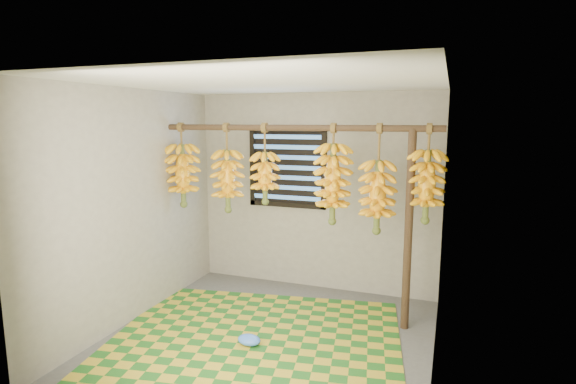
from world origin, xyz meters
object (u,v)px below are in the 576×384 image
at_px(banana_bunch_b, 228,181).
at_px(banana_bunch_e, 377,197).
at_px(banana_bunch_d, 333,184).
at_px(banana_bunch_f, 427,186).
at_px(plastic_bag, 249,340).
at_px(woven_mat, 255,339).
at_px(banana_bunch_c, 265,178).
at_px(banana_bunch_a, 183,175).
at_px(support_post, 408,232).

height_order(banana_bunch_b, banana_bunch_e, same).
height_order(banana_bunch_d, banana_bunch_f, same).
xyz_separation_m(plastic_bag, banana_bunch_d, (0.55, 0.87, 1.38)).
distance_m(banana_bunch_e, banana_bunch_f, 0.48).
distance_m(woven_mat, plastic_bag, 0.14).
height_order(banana_bunch_c, banana_bunch_e, same).
relative_size(banana_bunch_a, banana_bunch_d, 0.94).
distance_m(woven_mat, banana_bunch_f, 2.19).
xyz_separation_m(woven_mat, plastic_bag, (-0.00, -0.13, 0.05)).
height_order(banana_bunch_a, banana_bunch_c, same).
height_order(banana_bunch_b, banana_bunch_c, same).
bearing_deg(banana_bunch_f, banana_bunch_a, 180.00).
relative_size(banana_bunch_d, banana_bunch_e, 0.94).
xyz_separation_m(plastic_bag, banana_bunch_e, (1.01, 0.87, 1.27)).
bearing_deg(support_post, plastic_bag, -146.58).
height_order(banana_bunch_e, banana_bunch_f, same).
xyz_separation_m(banana_bunch_a, banana_bunch_c, (1.03, -0.00, 0.02)).
xyz_separation_m(banana_bunch_c, banana_bunch_d, (0.75, 0.00, -0.03)).
height_order(banana_bunch_b, banana_bunch_f, same).
bearing_deg(banana_bunch_a, banana_bunch_c, -0.00).
bearing_deg(banana_bunch_d, woven_mat, -126.66).
bearing_deg(banana_bunch_e, banana_bunch_a, 180.00).
distance_m(woven_mat, banana_bunch_b, 1.72).
bearing_deg(banana_bunch_b, banana_bunch_a, 180.00).
relative_size(plastic_bag, banana_bunch_b, 0.23).
bearing_deg(banana_bunch_b, plastic_bag, -53.35).
height_order(plastic_bag, banana_bunch_e, banana_bunch_e).
xyz_separation_m(woven_mat, banana_bunch_d, (0.55, 0.74, 1.43)).
bearing_deg(support_post, banana_bunch_e, -180.00).
bearing_deg(banana_bunch_c, banana_bunch_f, 0.00).
xyz_separation_m(plastic_bag, banana_bunch_b, (-0.65, 0.87, 1.35)).
bearing_deg(woven_mat, support_post, 29.28).
relative_size(support_post, woven_mat, 0.73).
bearing_deg(banana_bunch_f, banana_bunch_b, 180.00).
bearing_deg(plastic_bag, banana_bunch_a, 144.63).
xyz_separation_m(support_post, woven_mat, (-1.32, -0.74, -0.99)).
bearing_deg(banana_bunch_e, banana_bunch_c, 180.00).
height_order(banana_bunch_a, banana_bunch_b, same).
xyz_separation_m(banana_bunch_e, banana_bunch_f, (0.46, 0.00, 0.13)).
relative_size(woven_mat, banana_bunch_d, 2.66).
xyz_separation_m(banana_bunch_b, banana_bunch_f, (2.12, 0.00, 0.05)).
xyz_separation_m(support_post, banana_bunch_f, (0.15, 0.00, 0.46)).
distance_m(banana_bunch_a, banana_bunch_c, 1.03).
distance_m(banana_bunch_b, banana_bunch_e, 1.66).
xyz_separation_m(support_post, banana_bunch_b, (-1.97, 0.00, 0.41)).
bearing_deg(banana_bunch_c, woven_mat, -74.86).
bearing_deg(banana_bunch_f, plastic_bag, -149.35).
height_order(banana_bunch_c, banana_bunch_d, same).
height_order(banana_bunch_d, banana_bunch_e, same).
relative_size(woven_mat, banana_bunch_b, 2.76).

